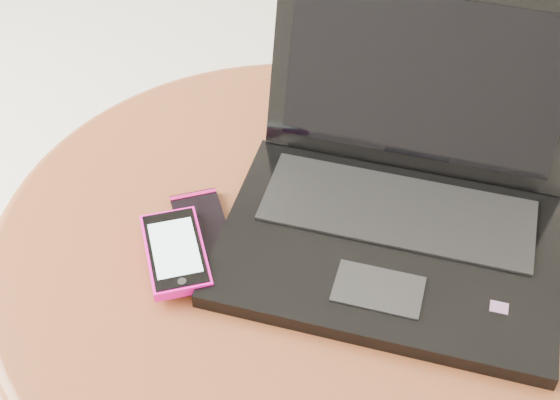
# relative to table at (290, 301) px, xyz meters

# --- Properties ---
(table) EXTENTS (0.67, 0.67, 0.53)m
(table) POSITION_rel_table_xyz_m (0.00, 0.00, 0.00)
(table) COLOR #4D1F0F
(table) RESTS_ON ground
(laptop) EXTENTS (0.37, 0.34, 0.23)m
(laptop) POSITION_rel_table_xyz_m (0.11, 0.04, 0.16)
(laptop) COLOR black
(laptop) RESTS_ON table
(phone_black) EXTENTS (0.10, 0.12, 0.01)m
(phone_black) POSITION_rel_table_xyz_m (-0.10, -0.01, 0.12)
(phone_black) COLOR black
(phone_black) RESTS_ON table
(phone_pink) EXTENTS (0.10, 0.13, 0.01)m
(phone_pink) POSITION_rel_table_xyz_m (-0.11, -0.06, 0.13)
(phone_pink) COLOR #FA0DA1
(phone_pink) RESTS_ON phone_black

